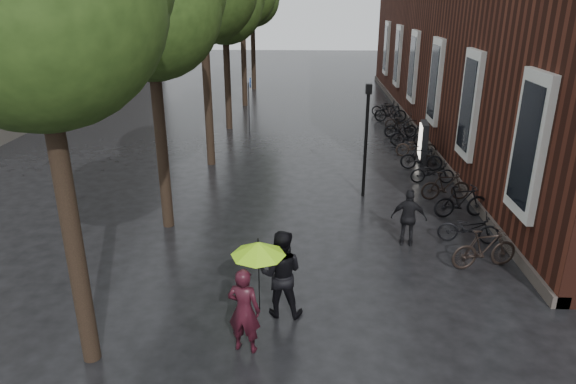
# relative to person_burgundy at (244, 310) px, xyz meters

# --- Properties ---
(brick_building) EXTENTS (10.20, 33.20, 12.00)m
(brick_building) POSITION_rel_person_burgundy_xyz_m (11.60, 18.09, 5.11)
(brick_building) COLOR #38160F
(brick_building) RESTS_ON ground
(person_burgundy) EXTENTS (0.72, 0.55, 1.76)m
(person_burgundy) POSITION_rel_person_burgundy_xyz_m (0.00, 0.00, 0.00)
(person_burgundy) COLOR black
(person_burgundy) RESTS_ON ground
(person_black) EXTENTS (1.00, 0.81, 1.95)m
(person_black) POSITION_rel_person_burgundy_xyz_m (0.63, 1.24, 0.09)
(person_black) COLOR black
(person_black) RESTS_ON ground
(lime_umbrella) EXTENTS (1.07, 1.07, 1.58)m
(lime_umbrella) POSITION_rel_person_burgundy_xyz_m (0.24, 0.56, 1.02)
(lime_umbrella) COLOR black
(lime_umbrella) RESTS_ON ground
(pedestrian_walking) EXTENTS (1.01, 0.58, 1.61)m
(pedestrian_walking) POSITION_rel_person_burgundy_xyz_m (3.91, 4.64, -0.07)
(pedestrian_walking) COLOR black
(pedestrian_walking) RESTS_ON ground
(parked_bicycles) EXTENTS (2.08, 18.40, 1.05)m
(parked_bicycles) POSITION_rel_person_burgundy_xyz_m (5.70, 12.04, -0.41)
(parked_bicycles) COLOR black
(parked_bicycles) RESTS_ON ground
(ad_lightbox) EXTENTS (0.26, 1.12, 1.69)m
(ad_lightbox) POSITION_rel_person_burgundy_xyz_m (5.80, 12.11, -0.03)
(ad_lightbox) COLOR black
(ad_lightbox) RESTS_ON ground
(lamp_post) EXTENTS (0.20, 0.20, 3.80)m
(lamp_post) POSITION_rel_person_burgundy_xyz_m (3.06, 8.30, 1.43)
(lamp_post) COLOR black
(lamp_post) RESTS_ON ground
(cycle_sign) EXTENTS (0.14, 0.49, 2.70)m
(cycle_sign) POSITION_rel_person_burgundy_xyz_m (-1.75, 16.93, 0.91)
(cycle_sign) COLOR #262628
(cycle_sign) RESTS_ON ground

